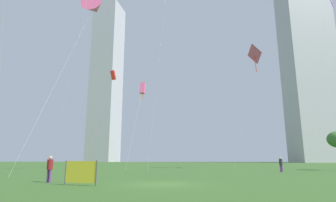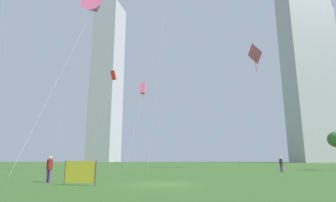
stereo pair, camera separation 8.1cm
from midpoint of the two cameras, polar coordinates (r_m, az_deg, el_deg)
The scene contains 10 objects.
ground at distance 17.72m, azimuth -0.90°, elevation -17.11°, with size 280.00×280.00×0.00m, color #335623.
person_standing_0 at distance 36.54m, azimuth 22.78°, elevation -12.00°, with size 0.40×0.40×1.80m.
person_standing_2 at distance 20.52m, azimuth -23.58°, elevation -12.63°, with size 0.39×0.39×1.74m.
kite_flying_0 at distance 56.31m, azimuth -5.24°, elevation 2.70°, with size 1.02×12.28×17.17m.
kite_flying_1 at distance 48.99m, azimuth 17.90°, elevation 9.20°, with size 5.51×2.45×20.15m.
kite_flying_5 at distance 42.70m, azimuth -15.19°, elevation 18.60°, with size 3.42×12.65×24.86m.
kite_flying_6 at distance 46.99m, azimuth -11.37°, elevation 5.31°, with size 5.55×2.35×16.35m.
distant_highrise_0 at distance 170.60m, azimuth -12.67°, elevation 4.39°, with size 14.73×17.02×98.44m, color #A8A8AD.
distant_highrise_1 at distance 153.55m, azimuth 27.75°, elevation 5.75°, with size 23.09×14.23×90.03m, color #A8A8AD.
event_banner at distance 17.58m, azimuth -17.85°, elevation -14.06°, with size 2.19×0.45×1.47m.
Camera 2 is at (2.59, -17.47, 1.53)m, focal length 28.95 mm.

